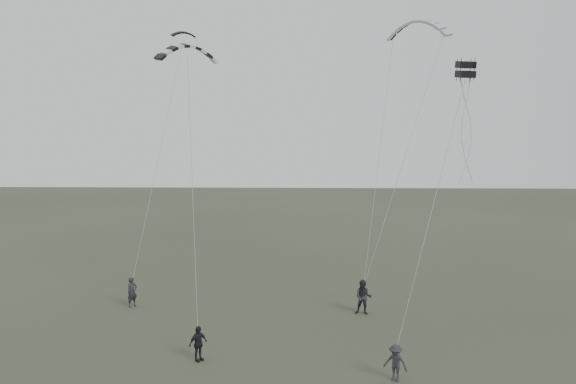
{
  "coord_description": "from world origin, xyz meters",
  "views": [
    {
      "loc": [
        1.82,
        -24.37,
        10.49
      ],
      "look_at": [
        1.02,
        5.66,
        6.92
      ],
      "focal_mm": 35.0,
      "sensor_mm": 36.0,
      "label": 1
    }
  ],
  "objects_px": {
    "flyer_right": "(363,297)",
    "kite_striped": "(187,46)",
    "kite_pale_large": "(418,21)",
    "kite_dark_small": "(183,32)",
    "flyer_far": "(395,363)",
    "flyer_left": "(132,292)",
    "kite_box": "(465,69)",
    "flyer_center": "(198,344)"
  },
  "relations": [
    {
      "from": "flyer_center",
      "to": "flyer_far",
      "type": "relative_size",
      "value": 1.03
    },
    {
      "from": "flyer_left",
      "to": "flyer_far",
      "type": "distance_m",
      "value": 16.53
    },
    {
      "from": "flyer_left",
      "to": "kite_dark_small",
      "type": "distance_m",
      "value": 16.98
    },
    {
      "from": "flyer_far",
      "to": "kite_pale_large",
      "type": "distance_m",
      "value": 22.06
    },
    {
      "from": "kite_pale_large",
      "to": "kite_striped",
      "type": "xyz_separation_m",
      "value": [
        -13.47,
        -6.08,
        -2.34
      ]
    },
    {
      "from": "kite_dark_small",
      "to": "flyer_left",
      "type": "bearing_deg",
      "value": -133.31
    },
    {
      "from": "kite_striped",
      "to": "kite_box",
      "type": "bearing_deg",
      "value": -45.03
    },
    {
      "from": "flyer_center",
      "to": "flyer_far",
      "type": "bearing_deg",
      "value": -58.48
    },
    {
      "from": "flyer_left",
      "to": "kite_striped",
      "type": "xyz_separation_m",
      "value": [
        3.68,
        -0.8,
        13.86
      ]
    },
    {
      "from": "flyer_left",
      "to": "kite_dark_small",
      "type": "xyz_separation_m",
      "value": [
        2.03,
        6.19,
        15.68
      ]
    },
    {
      "from": "flyer_center",
      "to": "flyer_far",
      "type": "xyz_separation_m",
      "value": [
        8.5,
        -1.77,
        -0.02
      ]
    },
    {
      "from": "flyer_right",
      "to": "kite_pale_large",
      "type": "bearing_deg",
      "value": 70.84
    },
    {
      "from": "flyer_right",
      "to": "kite_dark_small",
      "type": "distance_m",
      "value": 20.51
    },
    {
      "from": "flyer_far",
      "to": "kite_striped",
      "type": "distance_m",
      "value": 19.14
    },
    {
      "from": "kite_dark_small",
      "to": "kite_box",
      "type": "xyz_separation_m",
      "value": [
        15.61,
        -10.13,
        -3.41
      ]
    },
    {
      "from": "kite_pale_large",
      "to": "kite_striped",
      "type": "height_order",
      "value": "kite_pale_large"
    },
    {
      "from": "kite_pale_large",
      "to": "flyer_left",
      "type": "bearing_deg",
      "value": -132.65
    },
    {
      "from": "flyer_center",
      "to": "kite_striped",
      "type": "height_order",
      "value": "kite_striped"
    },
    {
      "from": "flyer_center",
      "to": "kite_pale_large",
      "type": "distance_m",
      "value": 23.84
    },
    {
      "from": "flyer_far",
      "to": "kite_dark_small",
      "type": "distance_m",
      "value": 24.95
    },
    {
      "from": "flyer_left",
      "to": "flyer_center",
      "type": "bearing_deg",
      "value": -104.4
    },
    {
      "from": "flyer_center",
      "to": "kite_pale_large",
      "type": "height_order",
      "value": "kite_pale_large"
    },
    {
      "from": "flyer_left",
      "to": "flyer_right",
      "type": "bearing_deg",
      "value": -53.61
    },
    {
      "from": "kite_dark_small",
      "to": "kite_striped",
      "type": "distance_m",
      "value": 7.41
    },
    {
      "from": "kite_striped",
      "to": "flyer_far",
      "type": "bearing_deg",
      "value": -72.19
    },
    {
      "from": "kite_pale_large",
      "to": "kite_striped",
      "type": "distance_m",
      "value": 14.97
    },
    {
      "from": "flyer_left",
      "to": "kite_pale_large",
      "type": "height_order",
      "value": "kite_pale_large"
    },
    {
      "from": "kite_pale_large",
      "to": "kite_dark_small",
      "type": "bearing_deg",
      "value": -153.2
    },
    {
      "from": "flyer_right",
      "to": "kite_striped",
      "type": "relative_size",
      "value": 0.57
    },
    {
      "from": "flyer_left",
      "to": "flyer_far",
      "type": "bearing_deg",
      "value": -83.39
    },
    {
      "from": "flyer_center",
      "to": "flyer_far",
      "type": "height_order",
      "value": "flyer_center"
    },
    {
      "from": "flyer_far",
      "to": "kite_dark_small",
      "type": "relative_size",
      "value": 0.99
    },
    {
      "from": "kite_box",
      "to": "flyer_far",
      "type": "bearing_deg",
      "value": -136.45
    },
    {
      "from": "flyer_center",
      "to": "kite_striped",
      "type": "bearing_deg",
      "value": 56.49
    },
    {
      "from": "flyer_right",
      "to": "flyer_center",
      "type": "relative_size",
      "value": 1.21
    },
    {
      "from": "kite_striped",
      "to": "flyer_right",
      "type": "bearing_deg",
      "value": -33.14
    },
    {
      "from": "flyer_far",
      "to": "kite_box",
      "type": "height_order",
      "value": "kite_box"
    },
    {
      "from": "flyer_left",
      "to": "kite_striped",
      "type": "bearing_deg",
      "value": -61.82
    },
    {
      "from": "flyer_far",
      "to": "kite_box",
      "type": "distance_m",
      "value": 13.98
    },
    {
      "from": "flyer_left",
      "to": "flyer_right",
      "type": "relative_size",
      "value": 0.9
    },
    {
      "from": "flyer_left",
      "to": "flyer_right",
      "type": "xyz_separation_m",
      "value": [
        13.29,
        -0.93,
        0.09
      ]
    },
    {
      "from": "kite_pale_large",
      "to": "flyer_far",
      "type": "bearing_deg",
      "value": -73.07
    }
  ]
}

